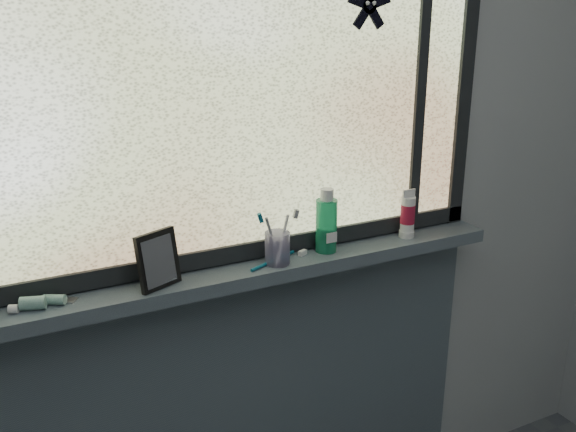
# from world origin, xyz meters

# --- Properties ---
(wall_back) EXTENTS (3.00, 0.01, 2.50)m
(wall_back) POSITION_xyz_m (0.00, 1.30, 1.25)
(wall_back) COLOR #9EA3A8
(wall_back) RESTS_ON ground
(windowsill) EXTENTS (1.62, 0.14, 0.04)m
(windowsill) POSITION_xyz_m (0.00, 1.23, 1.00)
(windowsill) COLOR #45525C
(windowsill) RESTS_ON wall_back
(sill_apron) EXTENTS (1.62, 0.02, 0.98)m
(sill_apron) POSITION_xyz_m (0.00, 1.29, 0.49)
(sill_apron) COLOR #45525C
(sill_apron) RESTS_ON floor
(window_pane) EXTENTS (1.50, 0.01, 1.00)m
(window_pane) POSITION_xyz_m (0.00, 1.28, 1.53)
(window_pane) COLOR silver
(window_pane) RESTS_ON wall_back
(frame_bottom) EXTENTS (1.60, 0.03, 0.05)m
(frame_bottom) POSITION_xyz_m (0.00, 1.28, 1.05)
(frame_bottom) COLOR black
(frame_bottom) RESTS_ON windowsill
(frame_right) EXTENTS (0.05, 0.03, 1.10)m
(frame_right) POSITION_xyz_m (0.78, 1.28, 1.53)
(frame_right) COLOR black
(frame_right) RESTS_ON wall_back
(frame_mullion) EXTENTS (0.03, 0.03, 1.00)m
(frame_mullion) POSITION_xyz_m (0.60, 1.28, 1.53)
(frame_mullion) COLOR black
(frame_mullion) RESTS_ON wall_back
(starfish_sticker) EXTENTS (0.15, 0.02, 0.15)m
(starfish_sticker) POSITION_xyz_m (0.40, 1.27, 1.72)
(starfish_sticker) COLOR black
(starfish_sticker) RESTS_ON window_pane
(vanity_mirror) EXTENTS (0.14, 0.10, 0.15)m
(vanity_mirror) POSITION_xyz_m (-0.26, 1.21, 1.10)
(vanity_mirror) COLOR black
(vanity_mirror) RESTS_ON windowsill
(toothpaste_tube) EXTENTS (0.19, 0.11, 0.03)m
(toothpaste_tube) POSITION_xyz_m (-0.55, 1.22, 1.04)
(toothpaste_tube) COLOR silver
(toothpaste_tube) RESTS_ON windowsill
(toothbrush_cup) EXTENTS (0.09, 0.09, 0.09)m
(toothbrush_cup) POSITION_xyz_m (0.08, 1.21, 1.07)
(toothbrush_cup) COLOR #B1A5DB
(toothbrush_cup) RESTS_ON windowsill
(toothbrush_lying) EXTENTS (0.21, 0.11, 0.01)m
(toothbrush_lying) POSITION_xyz_m (0.07, 1.23, 1.03)
(toothbrush_lying) COLOR #0C5972
(toothbrush_lying) RESTS_ON windowsill
(mouthwash_bottle) EXTENTS (0.07, 0.07, 0.16)m
(mouthwash_bottle) POSITION_xyz_m (0.25, 1.23, 1.12)
(mouthwash_bottle) COLOR #1FA26B
(mouthwash_bottle) RESTS_ON windowsill
(cream_tube) EXTENTS (0.05, 0.05, 0.11)m
(cream_tube) POSITION_xyz_m (0.55, 1.22, 1.10)
(cream_tube) COLOR silver
(cream_tube) RESTS_ON windowsill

